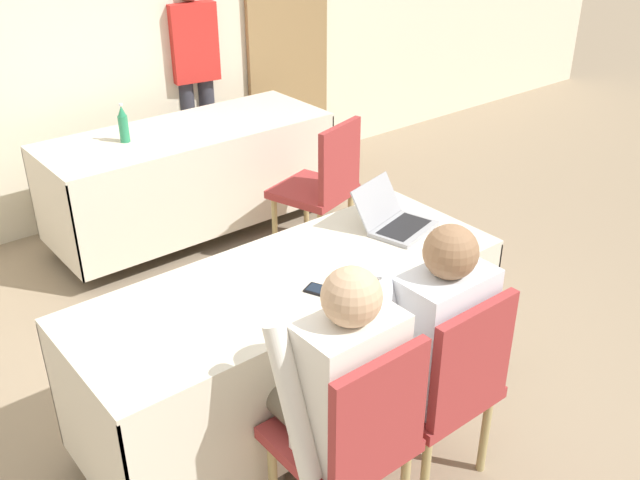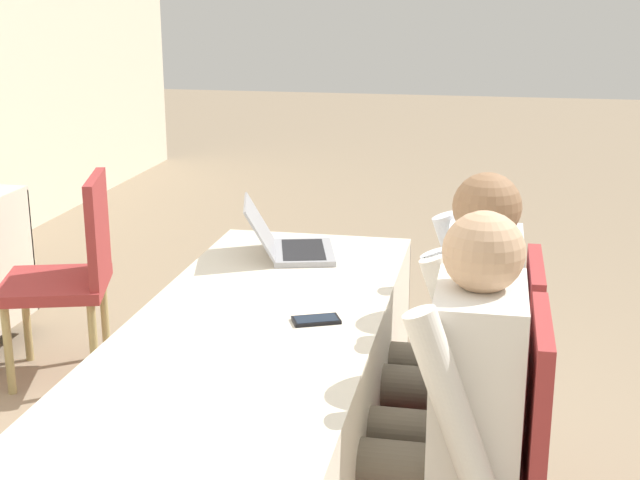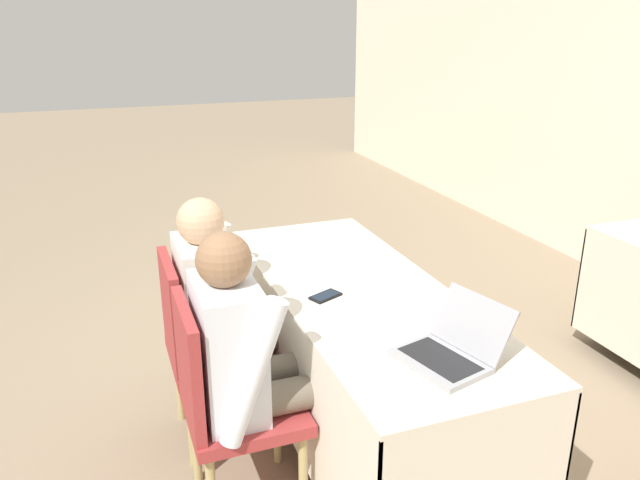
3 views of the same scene
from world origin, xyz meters
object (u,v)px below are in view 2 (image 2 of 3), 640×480
chair_near_left (483,463)px  person_white_shirt (455,335)px  chair_far_spare (72,269)px  person_checkered_shirt (445,403)px  chair_near_right (486,387)px  cell_phone (316,320)px  laptop (291,245)px

chair_near_left → person_white_shirt: bearing=-167.5°
chair_far_spare → person_checkered_shirt: 2.14m
chair_near_right → person_checkered_shirt: bearing=-12.5°
cell_phone → chair_far_spare: bearing=27.0°
chair_near_right → cell_phone: bearing=-66.9°
cell_phone → person_white_shirt: 0.45m
person_checkered_shirt → person_white_shirt: (0.46, 0.00, 0.00)m
chair_near_left → chair_far_spare: same height
laptop → cell_phone: (-0.62, -0.22, -0.03)m
laptop → person_white_shirt: size_ratio=0.33×
laptop → person_white_shirt: person_white_shirt is taller
person_checkered_shirt → chair_far_spare: bearing=-128.0°
chair_near_right → chair_far_spare: same height
chair_near_left → chair_near_right: 0.46m
person_checkered_shirt → person_white_shirt: size_ratio=1.00×
cell_phone → chair_far_spare: chair_far_spare is taller
person_checkered_shirt → laptop: bearing=-145.5°
person_white_shirt → chair_near_right: bearing=90.0°
person_white_shirt → person_checkered_shirt: bearing=0.0°
cell_phone → chair_far_spare: (1.06, 1.29, -0.26)m
chair_near_right → chair_near_left: bearing=0.0°
chair_near_right → person_white_shirt: bearing=-90.0°
laptop → chair_near_right: laptop is taller
cell_phone → chair_far_spare: size_ratio=0.17×
chair_near_left → chair_near_right: same height
chair_far_spare → person_white_shirt: 1.89m
chair_near_right → person_checkered_shirt: 0.50m
laptop → chair_near_right: size_ratio=0.43×
laptop → person_white_shirt: 0.74m
chair_near_left → person_checkered_shirt: (0.00, 0.10, 0.16)m
chair_near_left → person_white_shirt: size_ratio=0.77×
cell_phone → chair_near_right: 0.59m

